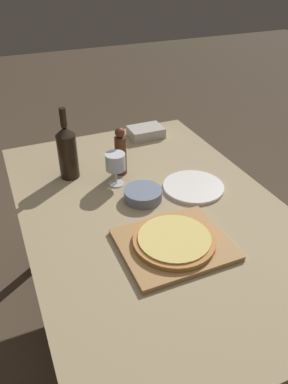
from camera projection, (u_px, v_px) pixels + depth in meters
name	position (u px, v px, depth m)	size (l,w,h in m)	color
ground_plane	(152.00, 330.00, 1.89)	(12.00, 12.00, 0.00)	#4C3D2D
dining_table	(153.00, 226.00, 1.51)	(0.99, 1.51, 0.76)	#9E8966
cutting_board	(174.00, 244.00, 1.28)	(0.37, 0.31, 0.02)	#A87A47
pizza	(174.00, 240.00, 1.27)	(0.28, 0.28, 0.02)	#BC7A3D
wine_bottle	(67.00, 151.00, 1.60)	(0.08, 0.08, 0.32)	black
pepper_mill	(121.00, 152.00, 1.64)	(0.05, 0.05, 0.22)	#5B2D19
wine_glass	(115.00, 163.00, 1.56)	(0.08, 0.08, 0.15)	silver
small_bowl	(143.00, 194.00, 1.51)	(0.16, 0.16, 0.04)	slate
dinner_plate	(193.00, 187.00, 1.58)	(0.26, 0.26, 0.01)	white
food_container	(146.00, 132.00, 2.00)	(0.18, 0.13, 0.05)	#BCB7AD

